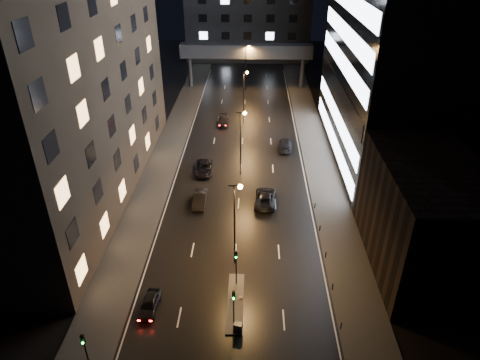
{
  "coord_description": "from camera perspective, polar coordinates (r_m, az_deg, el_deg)",
  "views": [
    {
      "loc": [
        1.74,
        -28.53,
        31.99
      ],
      "look_at": [
        0.21,
        19.45,
        4.0
      ],
      "focal_mm": 32.0,
      "sensor_mm": 36.0,
      "label": 1
    }
  ],
  "objects": [
    {
      "name": "car_toward_a",
      "position": [
        57.89,
        3.39,
        -2.4
      ],
      "size": [
        3.14,
        6.06,
        1.63
      ],
      "primitive_type": "imported",
      "rotation": [
        0.0,
        0.0,
        3.07
      ],
      "color": "black",
      "rests_on": "ground"
    },
    {
      "name": "car_away_c",
      "position": [
        65.43,
        -4.83,
        1.61
      ],
      "size": [
        2.82,
        5.59,
        1.52
      ],
      "primitive_type": "imported",
      "rotation": [
        0.0,
        0.0,
        0.06
      ],
      "color": "black",
      "rests_on": "ground"
    },
    {
      "name": "traffic_signal_corner",
      "position": [
        39.07,
        -19.97,
        -20.28
      ],
      "size": [
        0.28,
        0.34,
        4.4
      ],
      "color": "black",
      "rests_on": "ground"
    },
    {
      "name": "car_toward_b",
      "position": [
        72.85,
        6.07,
        4.69
      ],
      "size": [
        2.64,
        5.53,
        1.56
      ],
      "primitive_type": "imported",
      "rotation": [
        0.0,
        0.0,
        3.05
      ],
      "color": "black",
      "rests_on": "ground"
    },
    {
      "name": "traffic_signal_far",
      "position": [
        39.94,
        -0.85,
        -16.12
      ],
      "size": [
        0.28,
        0.34,
        4.4
      ],
      "color": "black",
      "rests_on": "median_island"
    },
    {
      "name": "utility_cabinet",
      "position": [
        41.24,
        -0.28,
        -19.12
      ],
      "size": [
        0.87,
        0.72,
        1.1
      ],
      "primitive_type": "cube",
      "rotation": [
        0.0,
        0.0,
        -0.29
      ],
      "color": "#48484B",
      "rests_on": "median_island"
    },
    {
      "name": "bollard_row",
      "position": [
        47.89,
        11.77,
        -11.74
      ],
      "size": [
        0.12,
        25.12,
        0.9
      ],
      "color": "black",
      "rests_on": "ground"
    },
    {
      "name": "sidewalk_left",
      "position": [
        72.51,
        -9.72,
        3.67
      ],
      "size": [
        5.0,
        110.0,
        0.15
      ],
      "primitive_type": "cube",
      "color": "#383533",
      "rests_on": "ground"
    },
    {
      "name": "car_away_b",
      "position": [
        57.84,
        -5.38,
        -2.56
      ],
      "size": [
        1.69,
        4.77,
        1.57
      ],
      "primitive_type": "imported",
      "rotation": [
        0.0,
        0.0,
        0.01
      ],
      "color": "black",
      "rests_on": "ground"
    },
    {
      "name": "sidewalk_right",
      "position": [
        71.91,
        10.25,
        3.38
      ],
      "size": [
        5.0,
        110.0,
        0.15
      ],
      "primitive_type": "cube",
      "color": "#383533",
      "rests_on": "ground"
    },
    {
      "name": "building_left",
      "position": [
        59.09,
        -23.42,
        16.19
      ],
      "size": [
        15.0,
        48.0,
        40.0
      ],
      "primitive_type": "cube",
      "color": "#2D2319",
      "rests_on": "ground"
    },
    {
      "name": "building_right_glass",
      "position": [
        69.25,
        22.91,
        20.2
      ],
      "size": [
        20.0,
        36.0,
        45.0
      ],
      "primitive_type": "cube",
      "color": "black",
      "rests_on": "ground"
    },
    {
      "name": "car_away_a",
      "position": [
        44.08,
        -11.97,
        -15.89
      ],
      "size": [
        1.77,
        4.02,
        1.35
      ],
      "primitive_type": "imported",
      "rotation": [
        0.0,
        0.0,
        -0.05
      ],
      "color": "black",
      "rests_on": "ground"
    },
    {
      "name": "traffic_signal_near",
      "position": [
        43.91,
        -0.52,
        -10.92
      ],
      "size": [
        0.28,
        0.34,
        4.4
      ],
      "color": "black",
      "rests_on": "median_island"
    },
    {
      "name": "streetlight_far",
      "position": [
        99.86,
        0.89,
        15.45
      ],
      "size": [
        1.45,
        0.5,
        10.15
      ],
      "color": "black",
      "rests_on": "ground"
    },
    {
      "name": "streetlight_mid_a",
      "position": [
        62.04,
        0.2,
        5.98
      ],
      "size": [
        1.45,
        0.5,
        10.15
      ],
      "color": "black",
      "rests_on": "ground"
    },
    {
      "name": "cone_b",
      "position": [
        44.32,
        0.1,
        -15.45
      ],
      "size": [
        0.43,
        0.43,
        0.56
      ],
      "primitive_type": "cone",
      "rotation": [
        0.0,
        0.0,
        0.13
      ],
      "color": "orange",
      "rests_on": "ground"
    },
    {
      "name": "skybridge",
      "position": [
        101.35,
        0.82,
        16.74
      ],
      "size": [
        30.0,
        3.0,
        10.0
      ],
      "color": "#333335",
      "rests_on": "ground"
    },
    {
      "name": "building_far",
      "position": [
        128.04,
        1.1,
        21.48
      ],
      "size": [
        34.0,
        14.0,
        25.0
      ],
      "primitive_type": "cube",
      "color": "#333335",
      "rests_on": "ground"
    },
    {
      "name": "building_right_low",
      "position": [
        49.17,
        23.37,
        -4.49
      ],
      "size": [
        10.0,
        18.0,
        12.0
      ],
      "primitive_type": "cube",
      "color": "black",
      "rests_on": "ground"
    },
    {
      "name": "streetlight_near",
      "position": [
        44.58,
        -0.54,
        -4.64
      ],
      "size": [
        1.45,
        0.5,
        10.15
      ],
      "color": "black",
      "rests_on": "ground"
    },
    {
      "name": "ground",
      "position": [
        75.65,
        0.34,
        5.23
      ],
      "size": [
        160.0,
        160.0,
        0.0
      ],
      "primitive_type": "plane",
      "color": "black",
      "rests_on": "ground"
    },
    {
      "name": "car_away_d",
      "position": [
        82.14,
        -2.25,
        7.83
      ],
      "size": [
        2.25,
        4.98,
        1.42
      ],
      "primitive_type": "imported",
      "rotation": [
        0.0,
        0.0,
        0.06
      ],
      "color": "black",
      "rests_on": "ground"
    },
    {
      "name": "median_island",
      "position": [
        44.2,
        -0.63,
        -16.0
      ],
      "size": [
        1.6,
        8.0,
        0.15
      ],
      "primitive_type": "cube",
      "color": "#383533",
      "rests_on": "ground"
    },
    {
      "name": "streetlight_mid_b",
      "position": [
        80.68,
        0.62,
        11.82
      ],
      "size": [
        1.45,
        0.5,
        10.15
      ],
      "color": "black",
      "rests_on": "ground"
    }
  ]
}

